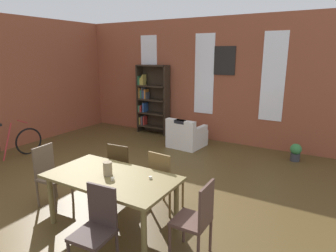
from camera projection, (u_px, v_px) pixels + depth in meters
name	position (u px, v px, depth m)	size (l,w,h in m)	color
ground_plane	(111.00, 193.00, 5.01)	(10.06, 10.06, 0.00)	#523F1F
back_wall_brick	(205.00, 80.00, 7.91)	(8.63, 0.12, 3.25)	brown
window_pane_0	(149.00, 72.00, 8.68)	(0.55, 0.02, 2.11)	white
window_pane_1	(204.00, 74.00, 7.81)	(0.55, 0.02, 2.11)	white
window_pane_2	(273.00, 77.00, 6.93)	(0.55, 0.02, 2.11)	white
dining_table	(112.00, 182.00, 3.91)	(1.77, 0.96, 0.75)	brown
vase_on_table	(108.00, 169.00, 3.90)	(0.12, 0.12, 0.19)	#998466
tealight_candle_0	(150.00, 178.00, 3.80)	(0.04, 0.04, 0.03)	silver
tealight_candle_1	(113.00, 179.00, 3.74)	(0.04, 0.04, 0.04)	silver
dining_chair_far_right	(164.00, 179.00, 4.35)	(0.43, 0.43, 0.95)	brown
dining_chair_near_right	(97.00, 226.00, 3.17)	(0.43, 0.43, 0.95)	#382925
dining_chair_head_right	(197.00, 218.00, 3.33)	(0.40, 0.40, 0.95)	#4E342B
dining_chair_far_left	(122.00, 169.00, 4.73)	(0.43, 0.43, 0.95)	#382712
dining_chair_head_left	(50.00, 173.00, 4.56)	(0.43, 0.43, 0.95)	brown
bookshelf_tall	(151.00, 99.00, 8.63)	(0.99, 0.32, 2.01)	#2D2319
armchair_white	(186.00, 136.00, 7.47)	(0.86, 0.86, 0.75)	silver
bicycle_second	(8.00, 145.00, 6.55)	(0.44, 1.62, 0.87)	black
potted_plant_by_shelf	(296.00, 152.00, 6.48)	(0.24, 0.24, 0.40)	#333338
framed_picture	(225.00, 61.00, 7.44)	(0.56, 0.03, 0.72)	black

